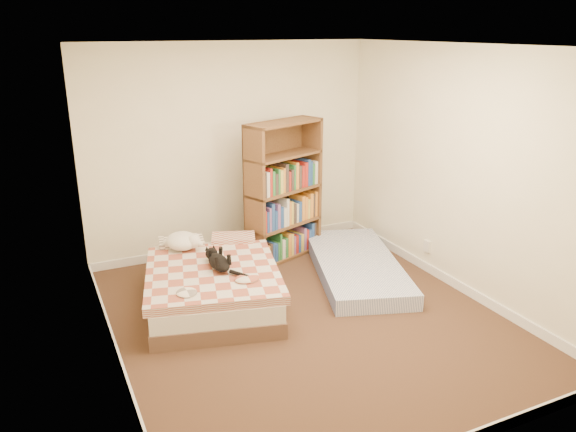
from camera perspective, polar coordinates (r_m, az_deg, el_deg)
name	(u,v)px	position (r m, az deg, el deg)	size (l,w,h in m)	color
room	(307,198)	(4.99, 1.96, 1.80)	(3.51, 4.01, 2.51)	#442E1D
bed	(212,282)	(5.73, -7.77, -6.66)	(1.58, 1.96, 0.46)	brown
bookshelf	(283,209)	(6.68, -0.51, 0.73)	(1.10, 0.66, 1.64)	#522C1C
floor_mattress	(356,266)	(6.39, 6.96, -5.08)	(0.87, 1.94, 0.17)	#6572A9
black_cat	(218,261)	(5.52, -7.11, -4.56)	(0.21, 0.66, 0.15)	black
white_dog	(183,241)	(6.02, -10.60, -2.51)	(0.38, 0.39, 0.18)	white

